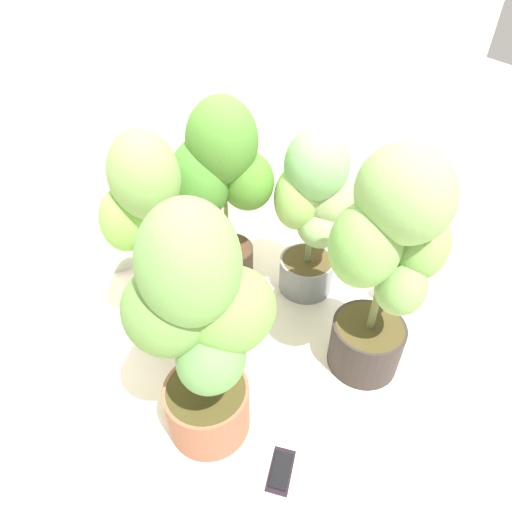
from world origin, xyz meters
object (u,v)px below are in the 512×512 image
(potted_plant_front_left, at_px, (200,328))
(nutrient_bottle, at_px, (398,288))
(cell_phone, at_px, (281,470))
(potted_plant_back_center, at_px, (222,186))
(potted_plant_front_right, at_px, (387,261))
(potted_plant_back_right, at_px, (314,207))
(potted_plant_back_left, at_px, (150,233))

(potted_plant_front_left, distance_m, nutrient_bottle, 1.01)
(potted_plant_front_left, xyz_separation_m, cell_phone, (0.14, -0.24, -0.49))
(potted_plant_back_center, bearing_deg, potted_plant_front_right, -64.38)
(potted_plant_front_left, distance_m, potted_plant_back_center, 0.68)
(cell_phone, bearing_deg, potted_plant_front_left, 160.28)
(potted_plant_front_right, bearing_deg, potted_plant_back_center, 115.62)
(nutrient_bottle, bearing_deg, potted_plant_back_right, 136.55)
(potted_plant_front_left, relative_size, cell_phone, 5.71)
(cell_phone, bearing_deg, nutrient_bottle, 68.55)
(potted_plant_back_left, xyz_separation_m, nutrient_bottle, (0.92, -0.32, -0.37))
(potted_plant_back_center, bearing_deg, cell_phone, -101.50)
(potted_plant_back_left, bearing_deg, potted_plant_back_right, -4.61)
(potted_plant_front_right, relative_size, potted_plant_back_center, 1.03)
(potted_plant_back_right, distance_m, potted_plant_front_right, 0.46)
(potted_plant_back_left, height_order, potted_plant_front_left, potted_plant_front_left)
(potted_plant_back_right, relative_size, potted_plant_front_left, 0.86)
(potted_plant_back_left, bearing_deg, potted_plant_front_right, -39.26)
(potted_plant_back_left, relative_size, potted_plant_front_left, 0.96)
(potted_plant_front_right, relative_size, cell_phone, 5.75)
(potted_plant_back_left, relative_size, nutrient_bottle, 3.75)
(potted_plant_back_right, bearing_deg, potted_plant_back_left, 175.39)
(potted_plant_front_left, relative_size, potted_plant_back_center, 1.02)
(potted_plant_back_right, xyz_separation_m, cell_phone, (-0.49, -0.68, -0.43))
(cell_phone, distance_m, nutrient_bottle, 0.88)
(potted_plant_front_right, bearing_deg, nutrient_bottle, 31.30)
(potted_plant_front_right, height_order, potted_plant_front_left, potted_plant_front_right)
(potted_plant_back_right, relative_size, nutrient_bottle, 3.34)
(potted_plant_front_right, relative_size, potted_plant_front_left, 1.01)
(potted_plant_back_right, distance_m, nutrient_bottle, 0.51)
(potted_plant_back_center, xyz_separation_m, cell_phone, (-0.17, -0.85, -0.52))
(potted_plant_back_right, height_order, potted_plant_front_left, potted_plant_front_left)
(potted_plant_front_right, xyz_separation_m, potted_plant_front_left, (-0.61, 0.01, -0.02))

